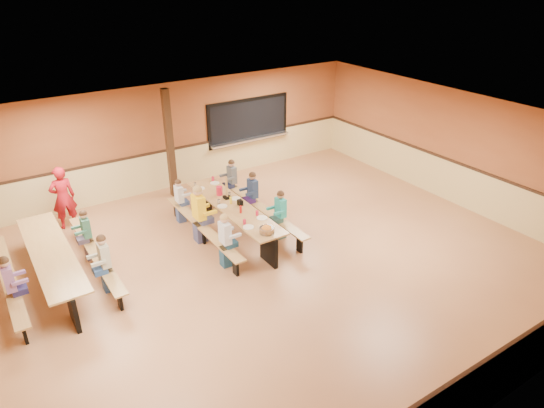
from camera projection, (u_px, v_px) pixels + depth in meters
ground at (264, 265)px, 10.48m from camera, size 12.00×12.00×0.00m
room_envelope at (264, 238)px, 10.18m from camera, size 12.04×10.04×3.02m
kitchen_pass_through at (249, 123)px, 14.81m from camera, size 2.78×0.28×1.38m
structural_post at (170, 144)px, 13.02m from camera, size 0.18×0.18×3.00m
cafeteria_table_main at (233, 214)px, 11.50m from camera, size 1.91×3.70×0.74m
cafeteria_table_second at (53, 260)px, 9.70m from camera, size 1.91×3.70×0.74m
seated_child_white_left at (225, 241)px, 10.21m from camera, size 0.38×0.31×1.23m
seated_adult_yellow at (199, 214)px, 11.11m from camera, size 0.46×0.37×1.39m
seated_child_grey_left at (180, 201)px, 12.02m from camera, size 0.33×0.27×1.13m
seated_child_teal_right at (280, 215)px, 11.30m from camera, size 0.36×0.30×1.19m
seated_child_navy_right at (253, 195)px, 12.23m from camera, size 0.37×0.31×1.22m
seated_child_char_right at (232, 181)px, 13.04m from camera, size 0.36×0.30×1.20m
seated_child_purple_sec at (11, 287)px, 8.74m from camera, size 0.38×0.31×1.24m
seated_child_green_sec at (87, 235)px, 10.48m from camera, size 0.35×0.29×1.17m
seated_child_tan_sec at (105, 263)px, 9.43m from camera, size 0.38×0.31×1.23m
standing_woman at (63, 198)px, 11.67m from camera, size 0.60×0.40×1.59m
punch_pitcher at (219, 191)px, 11.89m from camera, size 0.16×0.16×0.22m
chip_bowl at (267, 230)px, 10.23m from camera, size 0.32×0.32×0.15m
napkin_dispenser at (240, 203)px, 11.41m from camera, size 0.10×0.14×0.13m
condiment_mustard at (231, 200)px, 11.47m from camera, size 0.06×0.06×0.17m
condiment_ketchup at (241, 209)px, 11.05m from camera, size 0.06×0.06×0.17m
table_paddle at (227, 193)px, 11.70m from camera, size 0.16×0.16×0.56m
place_settings at (233, 204)px, 11.38m from camera, size 0.65×3.30×0.11m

